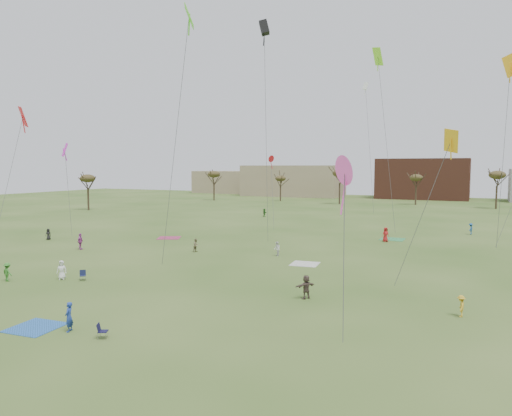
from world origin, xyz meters
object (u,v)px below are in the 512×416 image
at_px(flyer_near_center, 7,272).
at_px(camp_chair_center, 103,334).
at_px(flyer_near_left, 62,270).
at_px(camp_chair_left, 83,277).
at_px(flyer_near_right, 69,317).

bearing_deg(flyer_near_center, camp_chair_center, 165.00).
height_order(flyer_near_left, flyer_near_center, flyer_near_left).
bearing_deg(camp_chair_left, flyer_near_right, -93.33).
relative_size(flyer_near_left, camp_chair_center, 1.89).
relative_size(flyer_near_left, flyer_near_center, 1.04).
distance_m(camp_chair_left, camp_chair_center, 14.90).
xyz_separation_m(flyer_near_left, camp_chair_center, (13.20, -9.24, -0.56)).
bearing_deg(flyer_near_right, flyer_near_left, -153.22).
distance_m(flyer_near_left, flyer_near_right, 14.03).
distance_m(flyer_near_right, camp_chair_left, 13.02).
relative_size(flyer_near_right, camp_chair_center, 2.02).
bearing_deg(camp_chair_left, flyer_near_left, 148.80).
bearing_deg(camp_chair_left, camp_chair_center, -86.02).
height_order(flyer_near_center, camp_chair_left, flyer_near_center).
height_order(flyer_near_left, flyer_near_right, flyer_near_right).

